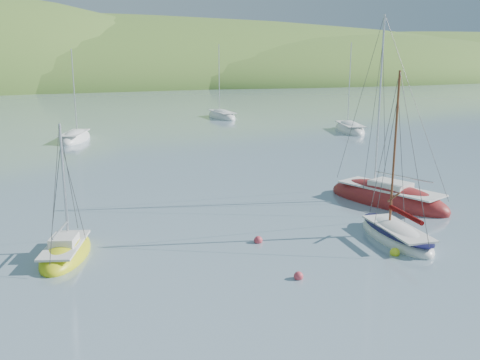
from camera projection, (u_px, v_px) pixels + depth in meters
name	position (u px, v px, depth m)	size (l,w,h in m)	color
ground	(319.00, 274.00, 23.31)	(700.00, 700.00, 0.00)	slate
shoreline_hills	(31.00, 82.00, 175.79)	(690.00, 135.00, 56.00)	#385E24
daysailer_white	(396.00, 235.00, 27.64)	(2.90, 6.21, 9.20)	white
sloop_red	(387.00, 199.00, 34.36)	(5.64, 9.10, 12.73)	maroon
sailboat_yellow	(66.00, 253.00, 25.35)	(3.59, 5.54, 6.85)	#CED315
distant_sloop_a	(75.00, 139.00, 58.86)	(5.11, 7.96, 10.72)	white
distant_sloop_b	(222.00, 117.00, 79.44)	(3.04, 8.20, 11.61)	white
distant_sloop_d	(350.00, 130.00, 65.65)	(5.10, 8.59, 11.58)	white
mooring_buoys	(310.00, 240.00, 27.26)	(20.33, 8.74, 0.47)	#E9F623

